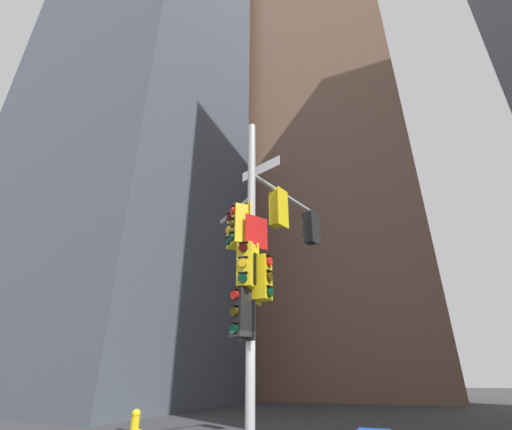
{
  "coord_description": "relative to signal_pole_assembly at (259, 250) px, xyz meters",
  "views": [
    {
      "loc": [
        3.13,
        -7.21,
        1.65
      ],
      "look_at": [
        0.21,
        -0.19,
        5.18
      ],
      "focal_mm": 24.4,
      "sensor_mm": 36.0,
      "label": 1
    }
  ],
  "objects": [
    {
      "name": "building_mid_block",
      "position": [
        -2.61,
        26.48,
        19.69
      ],
      "size": [
        16.65,
        16.65,
        48.39
      ],
      "primitive_type": "cube",
      "color": "brown",
      "rests_on": "ground"
    },
    {
      "name": "signal_pole_assembly",
      "position": [
        0.0,
        0.0,
        0.0
      ],
      "size": [
        2.58,
        3.64,
        8.07
      ],
      "color": "#B2B2B5",
      "rests_on": "ground"
    },
    {
      "name": "fire_hydrant",
      "position": [
        -3.76,
        0.73,
        -4.05
      ],
      "size": [
        0.33,
        0.23,
        0.87
      ],
      "color": "yellow",
      "rests_on": "ground"
    },
    {
      "name": "building_tower_left",
      "position": [
        -14.62,
        10.09,
        21.14
      ],
      "size": [
        13.5,
        13.5,
        51.29
      ],
      "primitive_type": "cube",
      "color": "#4C5460",
      "rests_on": "ground"
    }
  ]
}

